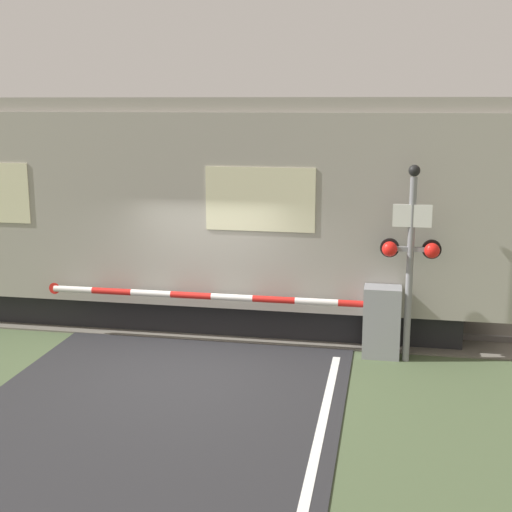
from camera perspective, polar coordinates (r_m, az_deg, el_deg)
ground_plane at (r=11.27m, az=-5.57°, el=-9.16°), size 80.00×80.00×0.00m
track_bed at (r=14.01m, az=-2.15°, el=-4.68°), size 36.00×3.20×0.13m
train at (r=15.03m, az=-17.98°, el=4.13°), size 18.42×3.06×4.17m
crossing_barrier at (r=11.84m, az=7.48°, el=-4.85°), size 6.12×0.44×1.18m
signal_post at (r=11.40m, az=12.26°, el=0.36°), size 0.95×0.26×3.16m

